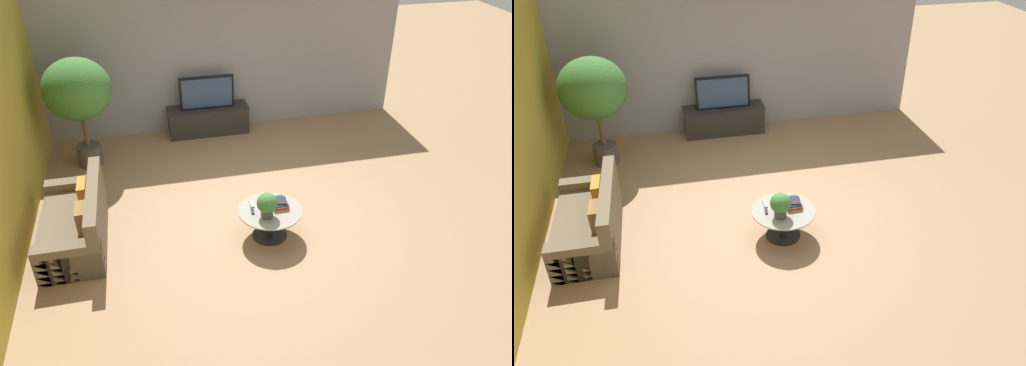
% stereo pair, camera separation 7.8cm
% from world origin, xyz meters
% --- Properties ---
extents(ground_plane, '(24.00, 24.00, 0.00)m').
position_xyz_m(ground_plane, '(0.00, 0.00, 0.00)').
color(ground_plane, '#9E7A56').
extents(back_wall_stone, '(7.40, 0.12, 3.00)m').
position_xyz_m(back_wall_stone, '(0.00, 3.26, 1.50)').
color(back_wall_stone, '#939399').
rests_on(back_wall_stone, ground).
extents(media_console, '(1.57, 0.50, 0.53)m').
position_xyz_m(media_console, '(-0.21, 2.94, 0.28)').
color(media_console, '#2D2823').
rests_on(media_console, ground).
extents(television, '(1.04, 0.13, 0.63)m').
position_xyz_m(television, '(-0.21, 2.94, 0.84)').
color(television, black).
rests_on(television, media_console).
extents(coffee_table, '(0.90, 0.90, 0.44)m').
position_xyz_m(coffee_table, '(0.13, -0.53, 0.31)').
color(coffee_table, black).
rests_on(coffee_table, ground).
extents(couch_by_wall, '(0.84, 1.76, 0.84)m').
position_xyz_m(couch_by_wall, '(-2.51, -0.02, 0.29)').
color(couch_by_wall, brown).
rests_on(couch_by_wall, ground).
extents(potted_palm_tall, '(1.12, 1.12, 1.93)m').
position_xyz_m(potted_palm_tall, '(-2.44, 2.18, 1.35)').
color(potted_palm_tall, '#514C47').
rests_on(potted_palm_tall, ground).
extents(potted_plant_tabletop, '(0.29, 0.29, 0.36)m').
position_xyz_m(potted_plant_tabletop, '(0.05, -0.66, 0.64)').
color(potted_plant_tabletop, '#514C47').
rests_on(potted_plant_tabletop, coffee_table).
extents(book_stack, '(0.24, 0.32, 0.11)m').
position_xyz_m(book_stack, '(0.28, -0.46, 0.49)').
color(book_stack, gold).
rests_on(book_stack, coffee_table).
extents(remote_black, '(0.06, 0.16, 0.02)m').
position_xyz_m(remote_black, '(-0.11, -0.50, 0.45)').
color(remote_black, black).
rests_on(remote_black, coffee_table).
extents(remote_silver, '(0.05, 0.16, 0.02)m').
position_xyz_m(remote_silver, '(-0.09, -0.34, 0.45)').
color(remote_silver, gray).
rests_on(remote_silver, coffee_table).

